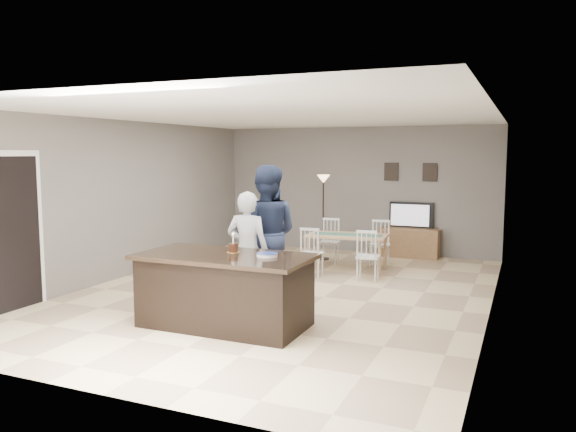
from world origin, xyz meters
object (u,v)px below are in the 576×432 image
at_px(woman, 248,251).
at_px(man, 266,234).
at_px(kitchen_island, 225,290).
at_px(plate_stack, 267,255).
at_px(floor_lamp, 323,194).
at_px(birthday_cake, 233,248).
at_px(tv_console, 409,243).
at_px(dining_table, 347,241).
at_px(television, 410,215).

relative_size(woman, man, 0.82).
distance_m(kitchen_island, plate_stack, 0.72).
bearing_deg(woman, floor_lamp, -92.35).
bearing_deg(woman, kitchen_island, 90.34).
distance_m(kitchen_island, birthday_cake, 0.54).
xyz_separation_m(tv_console, dining_table, (-0.77, -1.83, 0.25)).
height_order(dining_table, floor_lamp, floor_lamp).
relative_size(tv_console, plate_stack, 4.60).
bearing_deg(kitchen_island, floor_lamp, 94.33).
xyz_separation_m(dining_table, floor_lamp, (-0.78, 0.88, 0.77)).
bearing_deg(tv_console, television, 90.00).
height_order(tv_console, television, television).
bearing_deg(television, dining_table, 67.87).
distance_m(birthday_cake, dining_table, 3.60).
bearing_deg(birthday_cake, kitchen_island, -97.89).
bearing_deg(tv_console, kitchen_island, -102.16).
height_order(birthday_cake, dining_table, birthday_cake).
xyz_separation_m(television, man, (-1.23, -4.38, 0.12)).
distance_m(birthday_cake, plate_stack, 0.52).
height_order(kitchen_island, television, television).
height_order(woman, birthday_cake, woman).
height_order(television, plate_stack, television).
distance_m(tv_console, man, 4.54).
bearing_deg(man, woman, 67.97).
relative_size(woman, plate_stack, 6.24).
relative_size(kitchen_island, tv_console, 1.79).
xyz_separation_m(tv_console, woman, (-1.29, -4.77, 0.51)).
xyz_separation_m(man, dining_table, (0.46, 2.48, -0.43)).
relative_size(man, plate_stack, 7.57).
bearing_deg(floor_lamp, woman, -86.14).
relative_size(birthday_cake, plate_stack, 0.95).
height_order(woman, dining_table, woman).
height_order(birthday_cake, plate_stack, birthday_cake).
bearing_deg(plate_stack, television, 83.20).
distance_m(kitchen_island, woman, 0.88).
bearing_deg(plate_stack, man, 116.03).
bearing_deg(television, birthday_cake, 77.85).
relative_size(television, man, 0.46).
xyz_separation_m(kitchen_island, dining_table, (0.43, 3.74, 0.10)).
bearing_deg(woman, tv_console, -111.37).
bearing_deg(dining_table, tv_console, 61.92).
bearing_deg(television, floor_lamp, 33.47).
xyz_separation_m(tv_console, plate_stack, (-0.66, -5.48, 0.62)).
xyz_separation_m(television, birthday_cake, (-1.18, -5.46, 0.10)).
bearing_deg(man, birthday_cake, 78.29).
xyz_separation_m(kitchen_island, floor_lamp, (-0.35, 4.62, 0.87)).
distance_m(tv_console, dining_table, 2.01).
bearing_deg(floor_lamp, birthday_cake, -85.17).
height_order(woman, floor_lamp, floor_lamp).
bearing_deg(tv_console, dining_table, -112.89).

